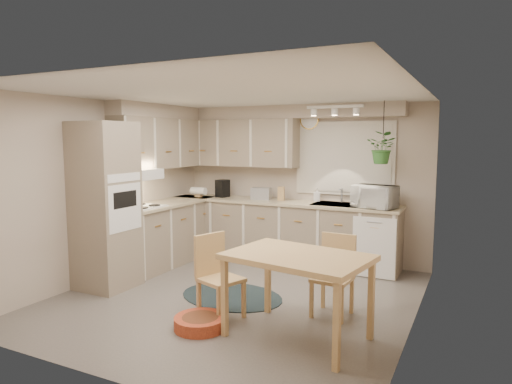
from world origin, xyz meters
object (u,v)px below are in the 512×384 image
at_px(braided_rug, 232,296).
at_px(microwave, 374,194).
at_px(dining_table, 297,296).
at_px(pet_bed, 200,323).
at_px(chair_back, 332,276).
at_px(chair_left, 221,277).

height_order(braided_rug, microwave, microwave).
distance_m(dining_table, pet_bed, 1.03).
bearing_deg(chair_back, pet_bed, 43.85).
distance_m(dining_table, chair_left, 0.91).
bearing_deg(pet_bed, chair_left, 83.24).
bearing_deg(chair_back, chair_left, 32.35).
bearing_deg(pet_bed, chair_back, 40.37).
height_order(dining_table, microwave, microwave).
height_order(dining_table, chair_left, chair_left).
height_order(chair_left, chair_back, chair_left).
xyz_separation_m(dining_table, chair_back, (0.14, 0.68, 0.03)).
xyz_separation_m(pet_bed, microwave, (1.14, 2.65, 1.07)).
height_order(chair_back, braided_rug, chair_back).
relative_size(dining_table, chair_back, 1.49).
xyz_separation_m(chair_back, braided_rug, (-1.25, 0.04, -0.43)).
xyz_separation_m(chair_left, chair_back, (1.04, 0.57, -0.01)).
bearing_deg(dining_table, pet_bed, -165.75).
height_order(chair_left, pet_bed, chair_left).
relative_size(chair_back, braided_rug, 0.67).
height_order(pet_bed, microwave, microwave).
distance_m(chair_left, microwave, 2.65).
bearing_deg(pet_bed, dining_table, 14.25).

